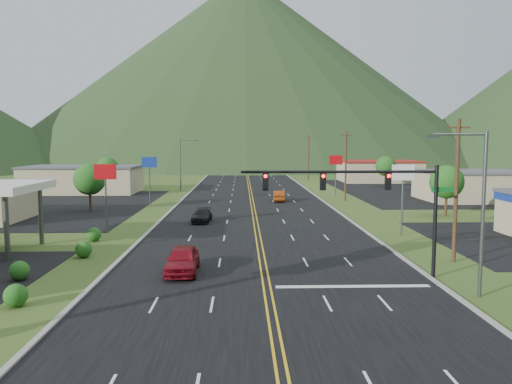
{
  "coord_description": "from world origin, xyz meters",
  "views": [
    {
      "loc": [
        -1.44,
        -16.12,
        8.37
      ],
      "look_at": [
        -0.32,
        22.81,
        4.5
      ],
      "focal_mm": 35.0,
      "sensor_mm": 36.0,
      "label": 1
    }
  ],
  "objects_px": {
    "streetlight_west": "(182,161)",
    "car_red_near": "(182,260)",
    "streetlight_east": "(478,202)",
    "car_dark_mid": "(202,216)",
    "traffic_signal": "(371,192)",
    "car_red_far": "(279,196)"
  },
  "relations": [
    {
      "from": "traffic_signal",
      "to": "car_dark_mid",
      "type": "xyz_separation_m",
      "value": [
        -12.13,
        21.99,
        -4.68
      ]
    },
    {
      "from": "traffic_signal",
      "to": "car_red_far",
      "type": "bearing_deg",
      "value": 93.7
    },
    {
      "from": "traffic_signal",
      "to": "streetlight_west",
      "type": "relative_size",
      "value": 1.46
    },
    {
      "from": "streetlight_east",
      "to": "car_red_near",
      "type": "bearing_deg",
      "value": 161.94
    },
    {
      "from": "streetlight_west",
      "to": "streetlight_east",
      "type": "bearing_deg",
      "value": -69.14
    },
    {
      "from": "streetlight_east",
      "to": "streetlight_west",
      "type": "bearing_deg",
      "value": 110.86
    },
    {
      "from": "car_red_near",
      "to": "car_dark_mid",
      "type": "distance_m",
      "value": 20.63
    },
    {
      "from": "streetlight_east",
      "to": "car_dark_mid",
      "type": "distance_m",
      "value": 31.29
    },
    {
      "from": "traffic_signal",
      "to": "car_red_far",
      "type": "xyz_separation_m",
      "value": [
        -2.61,
        40.38,
        -4.58
      ]
    },
    {
      "from": "traffic_signal",
      "to": "streetlight_west",
      "type": "xyz_separation_m",
      "value": [
        -18.16,
        56.0,
        -0.15
      ]
    },
    {
      "from": "streetlight_west",
      "to": "car_red_far",
      "type": "xyz_separation_m",
      "value": [
        15.55,
        -15.63,
        -4.43
      ]
    },
    {
      "from": "streetlight_west",
      "to": "car_red_near",
      "type": "relative_size",
      "value": 1.8
    },
    {
      "from": "traffic_signal",
      "to": "streetlight_west",
      "type": "height_order",
      "value": "streetlight_west"
    },
    {
      "from": "car_dark_mid",
      "to": "streetlight_east",
      "type": "bearing_deg",
      "value": -53.34
    },
    {
      "from": "streetlight_east",
      "to": "streetlight_west",
      "type": "height_order",
      "value": "same"
    },
    {
      "from": "car_red_near",
      "to": "traffic_signal",
      "type": "bearing_deg",
      "value": -7.42
    },
    {
      "from": "streetlight_west",
      "to": "car_red_near",
      "type": "distance_m",
      "value": 55.19
    },
    {
      "from": "streetlight_east",
      "to": "car_red_far",
      "type": "distance_m",
      "value": 45.19
    },
    {
      "from": "car_red_near",
      "to": "car_dark_mid",
      "type": "xyz_separation_m",
      "value": [
        -0.38,
        20.63,
        -0.2
      ]
    },
    {
      "from": "car_dark_mid",
      "to": "car_red_far",
      "type": "bearing_deg",
      "value": 66.38
    },
    {
      "from": "streetlight_west",
      "to": "car_red_far",
      "type": "bearing_deg",
      "value": -45.15
    },
    {
      "from": "streetlight_west",
      "to": "car_dark_mid",
      "type": "bearing_deg",
      "value": -79.94
    }
  ]
}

